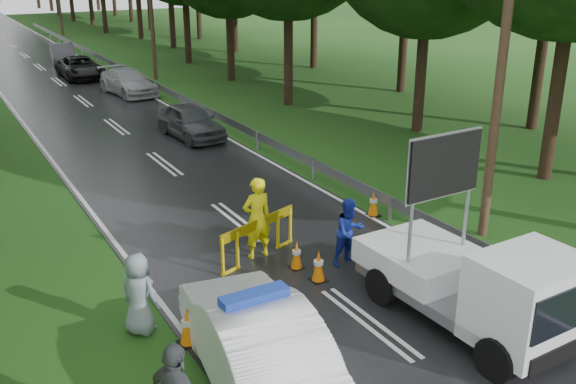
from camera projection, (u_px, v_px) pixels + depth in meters
ground at (368, 323)px, 12.83m from camera, size 160.00×160.00×0.00m
road at (58, 82)px, 37.22m from camera, size 7.00×140.00×0.02m
guardrail at (122, 68)px, 38.49m from camera, size 0.12×60.06×0.70m
utility_pole_near at (505, 39)px, 15.13m from camera, size 1.40×0.24×10.00m
police_sedan at (255, 341)px, 10.82m from camera, size 2.37×4.97×1.73m
work_truck at (479, 284)px, 12.28m from camera, size 2.20×4.69×3.68m
barrier at (258, 229)px, 15.29m from camera, size 2.36×0.90×1.03m
officer at (257, 218)px, 15.31m from camera, size 0.75×0.50×2.04m
civilian at (349, 232)px, 15.03m from camera, size 0.85×0.68×1.64m
bystander_right at (139, 294)px, 12.26m from camera, size 0.90×0.97×1.66m
queue_car_first at (190, 121)px, 25.68m from camera, size 1.85×4.05×1.34m
queue_car_second at (128, 82)px, 33.76m from camera, size 2.35×4.67×1.30m
queue_car_third at (80, 68)px, 38.13m from camera, size 2.17×4.66×1.29m
queue_car_fourth at (63, 54)px, 43.11m from camera, size 1.98×4.27×1.36m
cone_center at (318, 266)px, 14.37m from camera, size 0.36×0.36×0.77m
cone_far at (297, 255)px, 14.96m from camera, size 0.33×0.33×0.70m
cone_left_mid at (187, 327)px, 12.01m from camera, size 0.37×0.37×0.78m
cone_right at (373, 204)px, 18.00m from camera, size 0.35×0.35×0.75m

